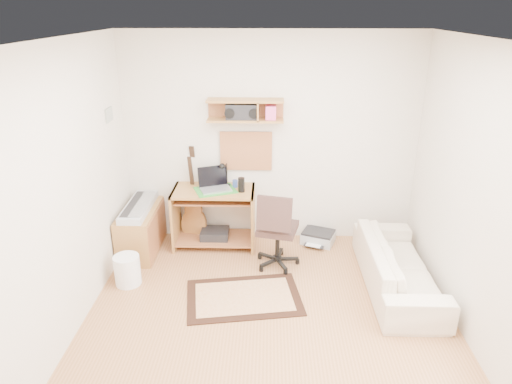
{
  "coord_description": "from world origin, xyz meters",
  "views": [
    {
      "loc": [
        -0.02,
        -3.51,
        2.84
      ],
      "look_at": [
        -0.15,
        1.05,
        1.0
      ],
      "focal_mm": 32.49,
      "sensor_mm": 36.0,
      "label": 1
    }
  ],
  "objects_px": {
    "desk": "(214,218)",
    "sofa": "(399,259)",
    "task_chair": "(278,228)",
    "printer": "(318,236)",
    "cabinet": "(141,230)"
  },
  "relations": [
    {
      "from": "desk",
      "to": "sofa",
      "type": "xyz_separation_m",
      "value": [
        2.07,
        -0.89,
        -0.04
      ]
    },
    {
      "from": "task_chair",
      "to": "printer",
      "type": "bearing_deg",
      "value": 59.77
    },
    {
      "from": "desk",
      "to": "cabinet",
      "type": "xyz_separation_m",
      "value": [
        -0.89,
        -0.18,
        -0.1
      ]
    },
    {
      "from": "task_chair",
      "to": "printer",
      "type": "height_order",
      "value": "task_chair"
    },
    {
      "from": "desk",
      "to": "cabinet",
      "type": "distance_m",
      "value": 0.91
    },
    {
      "from": "task_chair",
      "to": "cabinet",
      "type": "height_order",
      "value": "task_chair"
    },
    {
      "from": "desk",
      "to": "printer",
      "type": "bearing_deg",
      "value": 3.83
    },
    {
      "from": "task_chair",
      "to": "sofa",
      "type": "xyz_separation_m",
      "value": [
        1.29,
        -0.41,
        -0.14
      ]
    },
    {
      "from": "desk",
      "to": "task_chair",
      "type": "relative_size",
      "value": 1.05
    },
    {
      "from": "task_chair",
      "to": "sofa",
      "type": "height_order",
      "value": "task_chair"
    },
    {
      "from": "desk",
      "to": "printer",
      "type": "relative_size",
      "value": 2.52
    },
    {
      "from": "desk",
      "to": "sofa",
      "type": "height_order",
      "value": "desk"
    },
    {
      "from": "desk",
      "to": "printer",
      "type": "xyz_separation_m",
      "value": [
        1.32,
        0.09,
        -0.29
      ]
    },
    {
      "from": "cabinet",
      "to": "sofa",
      "type": "height_order",
      "value": "sofa"
    },
    {
      "from": "desk",
      "to": "printer",
      "type": "distance_m",
      "value": 1.36
    }
  ]
}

